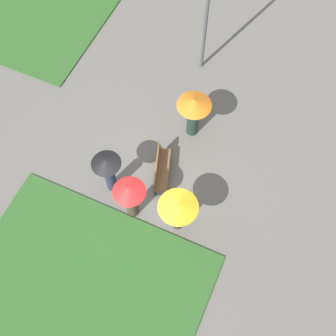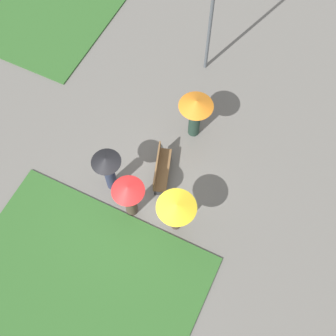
# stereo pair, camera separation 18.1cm
# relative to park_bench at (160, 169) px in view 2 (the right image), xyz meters

# --- Properties ---
(ground_plane) EXTENTS (90.00, 90.00, 0.00)m
(ground_plane) POSITION_rel_park_bench_xyz_m (-1.12, 0.34, -0.46)
(ground_plane) COLOR #66635E
(park_bench) EXTENTS (1.61, 0.90, 0.90)m
(park_bench) POSITION_rel_park_bench_xyz_m (0.00, 0.00, 0.00)
(park_bench) COLOR brown
(park_bench) RESTS_ON ground_plane
(crowd_person_orange) EXTENTS (1.13, 1.13, 1.84)m
(crowd_person_orange) POSITION_rel_park_bench_xyz_m (2.02, -0.29, 0.87)
(crowd_person_orange) COLOR #1E3328
(crowd_person_orange) RESTS_ON ground_plane
(crowd_person_black) EXTENTS (0.90, 0.90, 1.86)m
(crowd_person_black) POSITION_rel_park_bench_xyz_m (-1.00, 1.27, 0.78)
(crowd_person_black) COLOR #282D47
(crowd_person_black) RESTS_ON ground_plane
(crowd_person_yellow) EXTENTS (1.18, 1.18, 1.74)m
(crowd_person_yellow) POSITION_rel_park_bench_xyz_m (-1.36, -1.19, 0.88)
(crowd_person_yellow) COLOR #47382D
(crowd_person_yellow) RESTS_ON ground_plane
(crowd_person_red) EXTENTS (0.98, 0.98, 1.84)m
(crowd_person_red) POSITION_rel_park_bench_xyz_m (-1.51, 0.27, 0.81)
(crowd_person_red) COLOR #47382D
(crowd_person_red) RESTS_ON ground_plane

